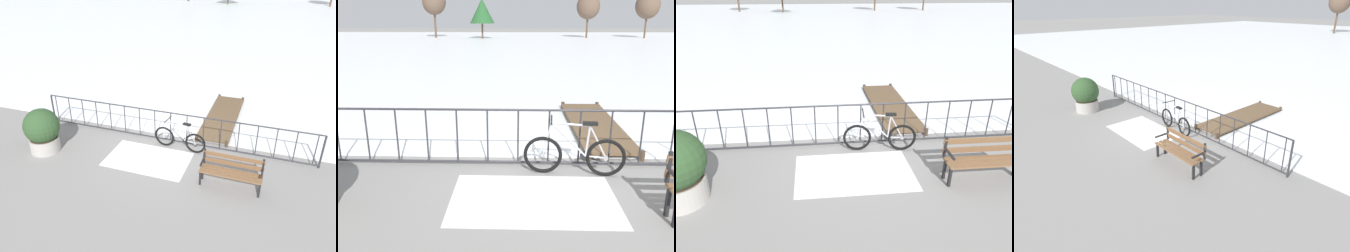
% 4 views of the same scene
% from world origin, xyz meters
% --- Properties ---
extents(ground_plane, '(160.00, 160.00, 0.00)m').
position_xyz_m(ground_plane, '(0.00, 0.00, 0.00)').
color(ground_plane, gray).
extents(snow_patch, '(2.46, 1.55, 0.01)m').
position_xyz_m(snow_patch, '(-0.31, -1.20, 0.00)').
color(snow_patch, white).
rests_on(snow_patch, ground).
extents(railing_fence, '(9.06, 0.06, 1.07)m').
position_xyz_m(railing_fence, '(0.00, 0.00, 0.56)').
color(railing_fence, '#2D2D33').
rests_on(railing_fence, ground).
extents(bicycle_near_railing, '(1.71, 0.52, 0.97)m').
position_xyz_m(bicycle_near_railing, '(0.41, -0.32, 0.37)').
color(bicycle_near_railing, black).
rests_on(bicycle_near_railing, ground).
extents(park_bench, '(1.60, 0.50, 0.89)m').
position_xyz_m(park_bench, '(2.23, -1.64, 0.51)').
color(park_bench, brown).
rests_on(park_bench, ground).
extents(planter_with_shrub, '(1.07, 1.07, 1.39)m').
position_xyz_m(planter_with_shrub, '(-3.53, -1.77, 0.71)').
color(planter_with_shrub, '#ADA8A0').
rests_on(planter_with_shrub, ground).
extents(wooden_dock, '(1.10, 3.96, 0.20)m').
position_xyz_m(wooden_dock, '(1.29, 2.23, 0.12)').
color(wooden_dock, brown).
rests_on(wooden_dock, ground).
extents(tree_west_mid, '(2.93, 2.93, 5.99)m').
position_xyz_m(tree_west_mid, '(-10.89, 39.82, 4.36)').
color(tree_west_mid, brown).
rests_on(tree_west_mid, ground).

